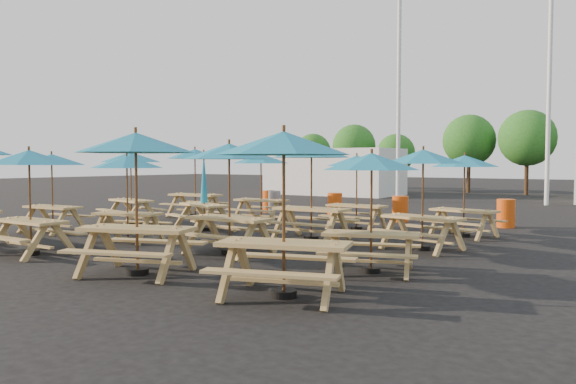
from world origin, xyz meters
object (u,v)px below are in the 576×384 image
Objects in this scene: picnic_unit_15 at (465,167)px; waste_bin_1 at (274,202)px; picnic_unit_10 at (311,157)px; picnic_unit_1 at (52,165)px; picnic_unit_8 at (136,152)px; picnic_unit_14 at (423,163)px; waste_bin_3 at (400,209)px; picnic_unit_12 at (284,154)px; picnic_unit_9 at (229,159)px; picnic_unit_7 at (261,163)px; picnic_unit_4 at (29,165)px; waste_bin_4 at (506,213)px; picnic_unit_3 at (195,158)px; picnic_unit_6 at (204,198)px; picnic_unit_13 at (372,170)px; waste_bin_0 at (269,201)px; waste_bin_2 at (335,205)px; picnic_unit_5 at (127,168)px; picnic_unit_11 at (357,166)px; picnic_unit_2 at (131,162)px.

picnic_unit_15 is 2.53× the size of waste_bin_1.
picnic_unit_10 is 4.11m from picnic_unit_15.
picnic_unit_1 is 0.84× the size of picnic_unit_8.
picnic_unit_14 is 2.65× the size of waste_bin_3.
picnic_unit_8 reaches higher than picnic_unit_12.
picnic_unit_10 is 5.64m from waste_bin_3.
picnic_unit_9 is 2.78× the size of waste_bin_1.
picnic_unit_7 is 1.05× the size of picnic_unit_15.
picnic_unit_15 is (6.66, 8.15, -0.06)m from picnic_unit_4.
waste_bin_3 is at bearing 70.23° from picnic_unit_4.
waste_bin_4 is at bearing 69.20° from picnic_unit_12.
picnic_unit_3 reaches higher than picnic_unit_6.
picnic_unit_7 reaches higher than picnic_unit_1.
waste_bin_0 is at bearing 115.81° from picnic_unit_13.
waste_bin_1 is (-5.26, 11.25, -1.72)m from picnic_unit_8.
waste_bin_2 is (-5.79, 8.75, -1.41)m from picnic_unit_13.
picnic_unit_3 reaches higher than waste_bin_2.
waste_bin_3 is at bearing 68.92° from picnic_unit_8.
picnic_unit_7 reaches higher than picnic_unit_5.
picnic_unit_11 is at bearing 69.68° from picnic_unit_8.
picnic_unit_1 is 0.99× the size of picnic_unit_13.
picnic_unit_12 is 2.94× the size of waste_bin_2.
picnic_unit_11 reaches higher than picnic_unit_5.
picnic_unit_11 is 6.44m from picnic_unit_13.
picnic_unit_4 reaches higher than waste_bin_4.
picnic_unit_14 is at bearing 20.60° from picnic_unit_6.
picnic_unit_5 is at bearing 178.67° from picnic_unit_9.
waste_bin_4 is at bearing 69.26° from picnic_unit_13.
picnic_unit_13 is at bearing -3.83° from picnic_unit_6.
picnic_unit_12 is 1.16× the size of picnic_unit_15.
picnic_unit_9 is at bearing 123.46° from picnic_unit_12.
picnic_unit_10 reaches higher than picnic_unit_11.
picnic_unit_5 reaches higher than waste_bin_4.
picnic_unit_14 reaches higher than waste_bin_3.
picnic_unit_5 is 2.54× the size of waste_bin_2.
picnic_unit_3 is 2.88× the size of waste_bin_3.
waste_bin_3 is (-3.06, 8.35, -1.41)m from picnic_unit_13.
waste_bin_3 is (6.83, 2.60, -1.69)m from picnic_unit_3.
picnic_unit_7 is at bearing -156.24° from waste_bin_4.
picnic_unit_14 reaches higher than waste_bin_0.
picnic_unit_11 is at bearing 90.34° from picnic_unit_10.
picnic_unit_10 is at bearing -28.13° from picnic_unit_3.
picnic_unit_1 is 10.83m from waste_bin_3.
picnic_unit_4 is at bearing -114.59° from picnic_unit_11.
picnic_unit_2 reaches higher than waste_bin_0.
waste_bin_4 is at bearing 93.50° from picnic_unit_15.
picnic_unit_6 is 2.71× the size of waste_bin_0.
picnic_unit_15 is at bearing 71.00° from picnic_unit_12.
waste_bin_0 is at bearing 87.09° from picnic_unit_5.
waste_bin_1 is (-1.84, 5.92, -0.53)m from picnic_unit_6.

